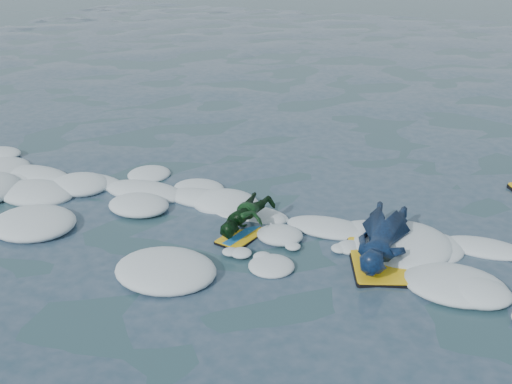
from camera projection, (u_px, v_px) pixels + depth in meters
ground at (215, 262)px, 7.91m from camera, size 120.00×120.00×0.00m
foam_band at (247, 227)px, 8.78m from camera, size 12.00×3.10×0.30m
prone_woman_unit at (382, 240)px, 7.93m from camera, size 1.01×1.79×0.46m
prone_child_unit at (247, 219)px, 8.54m from camera, size 0.65×1.15×0.41m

